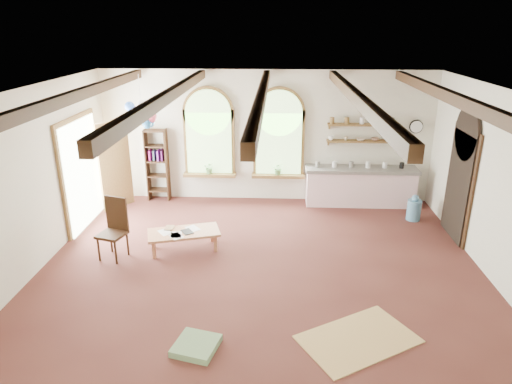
# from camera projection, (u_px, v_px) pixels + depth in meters

# --- Properties ---
(floor) EXTENTS (8.00, 8.00, 0.00)m
(floor) POSITION_uv_depth(u_px,v_px,m) (261.00, 266.00, 8.38)
(floor) COLOR #572A24
(floor) RESTS_ON ground
(ceiling_beams) EXTENTS (6.20, 6.80, 0.18)m
(ceiling_beams) POSITION_uv_depth(u_px,v_px,m) (262.00, 96.00, 7.30)
(ceiling_beams) COLOR #342310
(ceiling_beams) RESTS_ON ceiling
(window_left) EXTENTS (1.30, 0.28, 2.20)m
(window_left) POSITION_uv_depth(u_px,v_px,m) (209.00, 136.00, 11.08)
(window_left) COLOR brown
(window_left) RESTS_ON floor
(window_right) EXTENTS (1.30, 0.28, 2.20)m
(window_right) POSITION_uv_depth(u_px,v_px,m) (279.00, 136.00, 11.01)
(window_right) COLOR brown
(window_right) RESTS_ON floor
(left_doorway) EXTENTS (0.10, 1.90, 2.50)m
(left_doorway) POSITION_uv_depth(u_px,v_px,m) (82.00, 174.00, 9.84)
(left_doorway) COLOR brown
(left_doorway) RESTS_ON floor
(right_doorway) EXTENTS (0.10, 1.30, 2.40)m
(right_doorway) POSITION_uv_depth(u_px,v_px,m) (459.00, 186.00, 9.22)
(right_doorway) COLOR black
(right_doorway) RESTS_ON floor
(kitchen_counter) EXTENTS (2.68, 0.62, 0.94)m
(kitchen_counter) POSITION_uv_depth(u_px,v_px,m) (360.00, 186.00, 11.11)
(kitchen_counter) COLOR silver
(kitchen_counter) RESTS_ON floor
(wall_shelf_lower) EXTENTS (1.70, 0.24, 0.04)m
(wall_shelf_lower) POSITION_uv_depth(u_px,v_px,m) (362.00, 141.00, 10.90)
(wall_shelf_lower) COLOR brown
(wall_shelf_lower) RESTS_ON wall_back
(wall_shelf_upper) EXTENTS (1.70, 0.24, 0.04)m
(wall_shelf_upper) POSITION_uv_depth(u_px,v_px,m) (364.00, 125.00, 10.76)
(wall_shelf_upper) COLOR brown
(wall_shelf_upper) RESTS_ON wall_back
(wall_clock) EXTENTS (0.32, 0.04, 0.32)m
(wall_clock) POSITION_uv_depth(u_px,v_px,m) (416.00, 127.00, 10.79)
(wall_clock) COLOR black
(wall_clock) RESTS_ON wall_back
(bookshelf) EXTENTS (0.53, 0.32, 1.80)m
(bookshelf) POSITION_uv_depth(u_px,v_px,m) (157.00, 165.00, 11.30)
(bookshelf) COLOR #342310
(bookshelf) RESTS_ON floor
(coffee_table) EXTENTS (1.49, 0.99, 0.39)m
(coffee_table) POSITION_uv_depth(u_px,v_px,m) (184.00, 234.00, 8.89)
(coffee_table) COLOR tan
(coffee_table) RESTS_ON floor
(side_chair) EXTENTS (0.58, 0.58, 1.17)m
(side_chair) POSITION_uv_depth(u_px,v_px,m) (114.00, 241.00, 8.60)
(side_chair) COLOR #342310
(side_chair) RESTS_ON floor
(floor_mat) EXTENTS (1.87, 1.66, 0.02)m
(floor_mat) POSITION_uv_depth(u_px,v_px,m) (358.00, 339.00, 6.44)
(floor_mat) COLOR tan
(floor_mat) RESTS_ON floor
(floor_cushion) EXTENTS (0.68, 0.68, 0.10)m
(floor_cushion) POSITION_uv_depth(u_px,v_px,m) (196.00, 346.00, 6.24)
(floor_cushion) COLOR #6D9164
(floor_cushion) RESTS_ON floor
(water_jug_a) EXTENTS (0.27, 0.27, 0.52)m
(water_jug_a) POSITION_uv_depth(u_px,v_px,m) (392.00, 196.00, 11.16)
(water_jug_a) COLOR #5087AD
(water_jug_a) RESTS_ON floor
(water_jug_b) EXTENTS (0.31, 0.31, 0.60)m
(water_jug_b) POSITION_uv_depth(u_px,v_px,m) (414.00, 209.00, 10.29)
(water_jug_b) COLOR #5087AD
(water_jug_b) RESTS_ON floor
(balloon_cluster) EXTENTS (0.69, 0.76, 1.14)m
(balloon_cluster) POSITION_uv_depth(u_px,v_px,m) (141.00, 115.00, 9.84)
(balloon_cluster) COLOR silver
(balloon_cluster) RESTS_ON floor
(table_book) EXTENTS (0.17, 0.25, 0.02)m
(table_book) POSITION_uv_depth(u_px,v_px,m) (165.00, 228.00, 9.01)
(table_book) COLOR olive
(table_book) RESTS_ON coffee_table
(tablet) EXTENTS (0.29, 0.32, 0.01)m
(tablet) POSITION_uv_depth(u_px,v_px,m) (187.00, 232.00, 8.85)
(tablet) COLOR black
(tablet) RESTS_ON coffee_table
(potted_plant_left) EXTENTS (0.27, 0.23, 0.30)m
(potted_plant_left) POSITION_uv_depth(u_px,v_px,m) (209.00, 168.00, 11.26)
(potted_plant_left) COLOR #598C4C
(potted_plant_left) RESTS_ON window_left
(potted_plant_right) EXTENTS (0.27, 0.23, 0.30)m
(potted_plant_right) POSITION_uv_depth(u_px,v_px,m) (278.00, 169.00, 11.18)
(potted_plant_right) COLOR #598C4C
(potted_plant_right) RESTS_ON window_right
(shelf_cup_a) EXTENTS (0.12, 0.10, 0.10)m
(shelf_cup_a) POSITION_uv_depth(u_px,v_px,m) (331.00, 138.00, 10.91)
(shelf_cup_a) COLOR white
(shelf_cup_a) RESTS_ON wall_shelf_lower
(shelf_cup_b) EXTENTS (0.10, 0.10, 0.09)m
(shelf_cup_b) POSITION_uv_depth(u_px,v_px,m) (346.00, 138.00, 10.90)
(shelf_cup_b) COLOR beige
(shelf_cup_b) RESTS_ON wall_shelf_lower
(shelf_bowl_a) EXTENTS (0.22, 0.22, 0.05)m
(shelf_bowl_a) POSITION_uv_depth(u_px,v_px,m) (360.00, 139.00, 10.89)
(shelf_bowl_a) COLOR beige
(shelf_bowl_a) RESTS_ON wall_shelf_lower
(shelf_bowl_b) EXTENTS (0.20, 0.20, 0.06)m
(shelf_bowl_b) POSITION_uv_depth(u_px,v_px,m) (375.00, 139.00, 10.87)
(shelf_bowl_b) COLOR #8C664C
(shelf_bowl_b) RESTS_ON wall_shelf_lower
(shelf_vase) EXTENTS (0.18, 0.18, 0.19)m
(shelf_vase) POSITION_uv_depth(u_px,v_px,m) (390.00, 137.00, 10.83)
(shelf_vase) COLOR slate
(shelf_vase) RESTS_ON wall_shelf_lower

